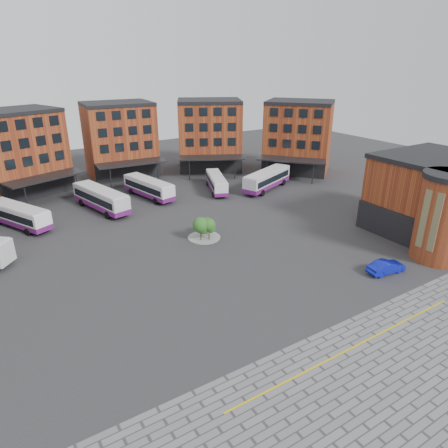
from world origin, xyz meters
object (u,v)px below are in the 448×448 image
bus_f (267,179)px  blue_car (386,267)px  bus_c (101,199)px  bus_e (217,182)px  tree_island (205,226)px  bus_d (149,188)px  bus_b (18,215)px

bus_f → blue_car: bearing=-36.4°
bus_c → blue_car: bearing=-74.0°
bus_e → tree_island: bearing=-103.9°
bus_c → bus_f: bus_c is taller
bus_f → blue_car: (-7.72, -32.05, -1.16)m
bus_f → tree_island: bearing=-80.0°
bus_d → bus_e: bus_d is taller
bus_c → blue_car: bus_c is taller
bus_d → bus_e: size_ratio=1.13×
bus_d → blue_car: size_ratio=2.64×
bus_e → blue_car: (0.74, -36.07, -0.85)m
tree_island → bus_c: bearing=115.1°
tree_island → bus_b: tree_island is taller
bus_b → bus_d: bus_d is taller
tree_island → bus_e: (12.08, 17.27, -0.20)m
blue_car → bus_d: bearing=25.7°
bus_d → bus_e: bearing=-26.5°
tree_island → bus_f: size_ratio=0.35×
bus_b → blue_car: 49.48m
bus_b → bus_f: bearing=-32.9°
bus_c → bus_d: bus_c is taller
bus_e → blue_car: bearing=-67.7°
tree_island → bus_b: size_ratio=0.38×
tree_island → bus_e: tree_island is taller
bus_c → bus_d: (8.80, 1.86, -0.14)m
tree_island → bus_d: 20.25m
tree_island → bus_c: size_ratio=0.34×
bus_e → blue_car: bus_e is taller
bus_b → bus_c: (12.02, 0.75, 0.15)m
tree_island → bus_b: bearing=139.5°
bus_b → bus_c: 12.04m
bus_b → blue_car: bus_b is taller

